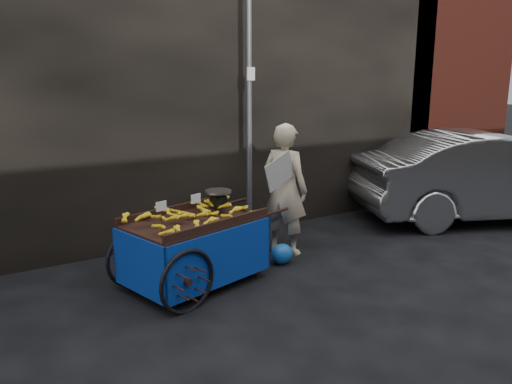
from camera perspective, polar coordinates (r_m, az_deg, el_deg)
ground at (r=6.36m, az=2.99°, el=-8.74°), size 80.00×80.00×0.00m
building_wall at (r=8.35m, az=-4.96°, el=13.94°), size 13.50×2.00×5.00m
street_pole at (r=7.18m, az=-0.79°, el=10.21°), size 0.12×0.10×4.00m
banana_cart at (r=5.71m, az=-7.46°, el=-4.05°), size 2.22×1.40×1.12m
vendor at (r=6.69m, az=3.33°, el=0.32°), size 0.86×0.77×1.77m
plastic_bag at (r=6.47m, az=2.98°, el=-7.08°), size 0.30×0.24×0.27m
parked_car at (r=9.25m, az=25.24°, el=1.68°), size 4.74×3.21×1.48m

